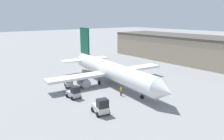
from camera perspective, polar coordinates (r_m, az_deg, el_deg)
name	(u,v)px	position (r m, az deg, el deg)	size (l,w,h in m)	color
ground_plane	(112,84)	(47.84, 0.00, -3.79)	(400.00, 400.00, 0.00)	gray
airplane	(110,70)	(47.82, -0.62, 0.00)	(35.51, 28.00, 11.71)	silver
ground_crew_worker	(121,91)	(40.92, 2.38, -5.51)	(0.38, 0.38, 1.73)	#1E2338
baggage_tug	(101,107)	(33.48, -2.88, -9.58)	(3.21, 2.57, 2.56)	beige
belt_loader_truck	(69,82)	(46.67, -11.19, -3.03)	(2.94, 2.45, 2.56)	silver
pushback_tug	(74,93)	(40.25, -9.88, -5.86)	(2.67, 1.99, 2.34)	#B2B2B7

